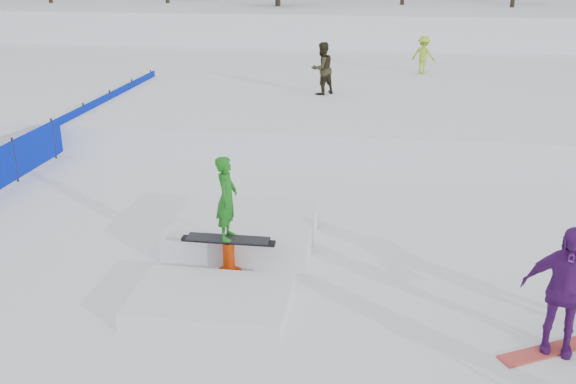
# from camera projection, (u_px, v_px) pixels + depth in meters

# --- Properties ---
(ground) EXTENTS (120.00, 120.00, 0.00)m
(ground) POSITION_uv_depth(u_px,v_px,m) (239.00, 298.00, 10.25)
(ground) COLOR white
(snow_berm) EXTENTS (60.00, 14.00, 2.40)m
(snow_berm) POSITION_uv_depth(u_px,v_px,m) (349.00, 26.00, 37.65)
(snow_berm) COLOR white
(snow_berm) RESTS_ON ground
(snow_midrise) EXTENTS (50.00, 18.00, 0.80)m
(snow_midrise) POSITION_uv_depth(u_px,v_px,m) (328.00, 85.00, 24.95)
(snow_midrise) COLOR white
(snow_midrise) RESTS_ON ground
(safety_fence) EXTENTS (0.05, 16.00, 1.10)m
(safety_fence) POSITION_uv_depth(u_px,v_px,m) (54.00, 139.00, 17.07)
(safety_fence) COLOR #0218AB
(safety_fence) RESTS_ON ground
(walker_olive) EXTENTS (1.04, 1.04, 1.70)m
(walker_olive) POSITION_uv_depth(u_px,v_px,m) (322.00, 68.00, 20.98)
(walker_olive) COLOR black
(walker_olive) RESTS_ON snow_midrise
(walker_ygreen) EXTENTS (1.07, 0.87, 1.44)m
(walker_ygreen) POSITION_uv_depth(u_px,v_px,m) (423.00, 55.00, 24.68)
(walker_ygreen) COLOR #A6CE28
(walker_ygreen) RESTS_ON snow_midrise
(spectator_purple) EXTENTS (1.15, 0.67, 1.85)m
(spectator_purple) POSITION_uv_depth(u_px,v_px,m) (563.00, 291.00, 8.58)
(spectator_purple) COLOR #51176C
(spectator_purple) RESTS_ON ground
(loose_board_red) EXTENTS (1.36, 0.92, 0.03)m
(loose_board_red) POSITION_uv_depth(u_px,v_px,m) (544.00, 352.00, 8.83)
(loose_board_red) COLOR #B63C35
(loose_board_red) RESTS_ON ground
(jib_rail_feature) EXTENTS (2.60, 4.40, 2.11)m
(jib_rail_feature) POSITION_uv_depth(u_px,v_px,m) (236.00, 244.00, 11.43)
(jib_rail_feature) COLOR white
(jib_rail_feature) RESTS_ON ground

